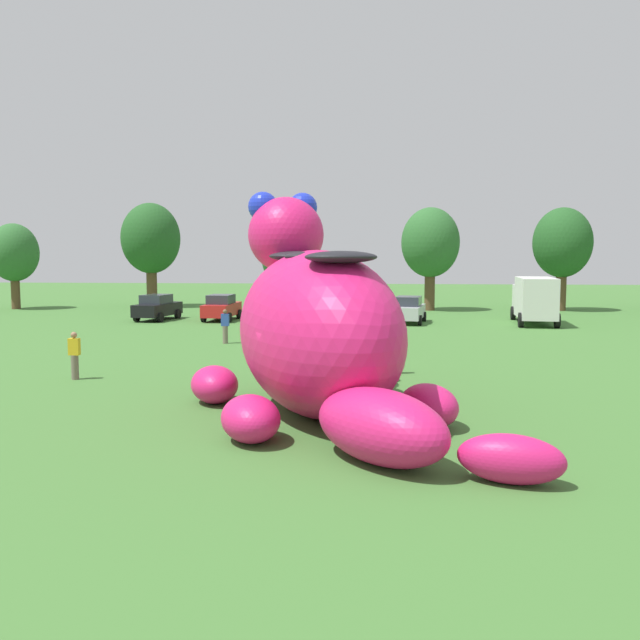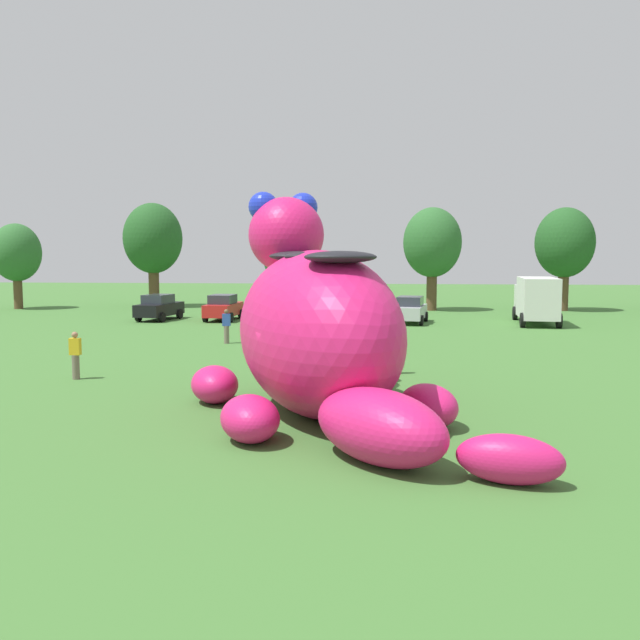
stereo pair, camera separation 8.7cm
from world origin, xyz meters
name	(u,v)px [view 1 (the left image)]	position (x,y,z in m)	size (l,w,h in m)	color
ground_plane	(308,420)	(0.00, 0.00, 0.00)	(160.00, 160.00, 0.00)	#427533
giant_inflatable_creature	(318,330)	(0.22, 0.80, 2.37)	(9.64, 11.25, 6.48)	#E01E6B
car_black	(157,307)	(-12.71, 26.37, 0.86)	(2.44, 4.33, 1.72)	black
car_red	(221,307)	(-8.39, 26.56, 0.86)	(2.12, 4.19, 1.72)	red
car_green	(280,308)	(-4.37, 26.14, 0.86)	(2.23, 4.24, 1.72)	#1E7238
car_orange	(340,309)	(-0.44, 25.93, 0.86)	(2.01, 4.13, 1.72)	orange
car_silver	(409,310)	(3.96, 25.76, 0.86)	(2.47, 4.34, 1.72)	#B7BABF
box_truck	(534,299)	(11.85, 25.99, 1.60)	(2.83, 6.56, 2.95)	silver
tree_far_left	(14,253)	(-26.87, 34.28, 4.45)	(3.84, 3.84, 6.81)	brown
tree_left	(151,239)	(-16.68, 37.24, 5.60)	(4.82, 4.82, 8.56)	brown
tree_mid_left	(284,260)	(-5.17, 34.03, 3.96)	(3.41, 3.41, 6.06)	brown
tree_centre_left	(430,243)	(6.05, 35.60, 5.22)	(4.50, 4.50, 7.98)	brown
tree_centre	(563,243)	(16.19, 36.15, 5.20)	(4.48, 4.48, 7.96)	brown
spectator_near_inflatable	(75,356)	(-8.86, 5.27, 0.85)	(0.38, 0.26, 1.71)	#726656
spectator_mid_field	(391,351)	(2.42, 7.27, 0.85)	(0.38, 0.26, 1.71)	#726656
spectator_by_cars	(225,326)	(-5.61, 15.18, 0.85)	(0.38, 0.26, 1.71)	#726656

